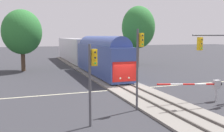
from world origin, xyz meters
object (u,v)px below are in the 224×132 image
(crossing_gate_near, at_px, (209,85))
(oak_far_right, at_px, (138,27))
(traffic_signal_median, at_px, (139,56))
(oak_behind_train, at_px, (22,32))
(traffic_signal_near_left, at_px, (92,72))
(commuter_train, at_px, (84,51))

(crossing_gate_near, distance_m, oak_far_right, 27.84)
(traffic_signal_median, bearing_deg, oak_behind_train, 107.65)
(oak_far_right, bearing_deg, traffic_signal_near_left, -120.38)
(traffic_signal_median, relative_size, oak_far_right, 0.54)
(traffic_signal_median, height_order, traffic_signal_near_left, traffic_signal_median)
(traffic_signal_median, bearing_deg, traffic_signal_near_left, -153.09)
(oak_far_right, distance_m, oak_behind_train, 20.80)
(crossing_gate_near, bearing_deg, oak_behind_train, 120.40)
(commuter_train, bearing_deg, oak_behind_train, -172.12)
(oak_behind_train, bearing_deg, oak_far_right, 4.85)
(commuter_train, distance_m, traffic_signal_median, 26.48)
(commuter_train, relative_size, oak_far_right, 3.57)
(commuter_train, xyz_separation_m, oak_behind_train, (-10.18, -1.41, 3.29))
(commuter_train, xyz_separation_m, traffic_signal_median, (-2.24, -26.36, 1.24))
(crossing_gate_near, bearing_deg, traffic_signal_median, -178.68)
(oak_behind_train, bearing_deg, commuter_train, 7.88)
(commuter_train, xyz_separation_m, oak_far_right, (10.52, 0.35, 4.32))
(traffic_signal_median, bearing_deg, crossing_gate_near, 1.32)
(traffic_signal_near_left, xyz_separation_m, oak_far_right, (16.88, 28.79, 3.73))
(traffic_signal_median, bearing_deg, oak_far_right, 64.46)
(traffic_signal_median, distance_m, traffic_signal_near_left, 4.67)
(crossing_gate_near, bearing_deg, traffic_signal_near_left, -168.19)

